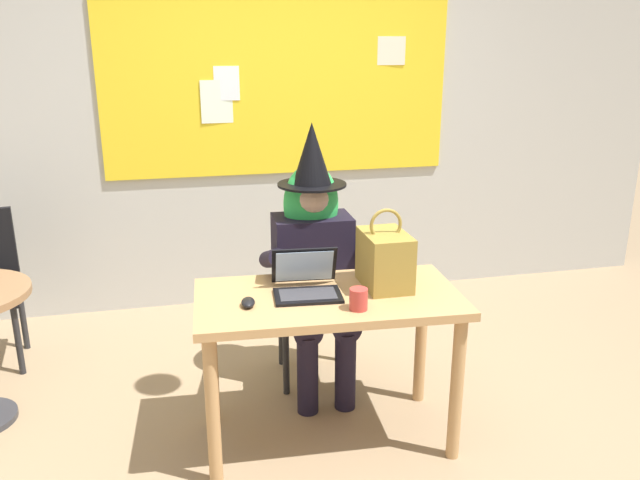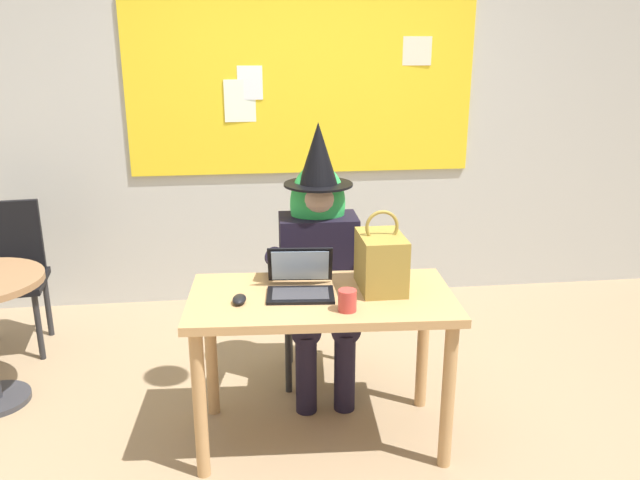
{
  "view_description": "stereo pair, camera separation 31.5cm",
  "coord_description": "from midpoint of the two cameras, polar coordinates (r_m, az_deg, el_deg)",
  "views": [
    {
      "loc": [
        -0.75,
        -2.62,
        1.87
      ],
      "look_at": [
        -0.07,
        0.31,
        0.92
      ],
      "focal_mm": 35.98,
      "sensor_mm": 36.0,
      "label": 1
    },
    {
      "loc": [
        -0.44,
        -2.67,
        1.87
      ],
      "look_at": [
        -0.07,
        0.31,
        0.92
      ],
      "focal_mm": 35.98,
      "sensor_mm": 36.0,
      "label": 2
    }
  ],
  "objects": [
    {
      "name": "coffee_mug",
      "position": [
        2.76,
        5.74,
        -5.44
      ],
      "size": [
        0.08,
        0.08,
        0.09
      ],
      "primitive_type": "cylinder",
      "color": "#B23833",
      "rests_on": "desk_main"
    },
    {
      "name": "ground_plane",
      "position": [
        3.29,
        4.78,
        -17.12
      ],
      "size": [
        24.0,
        24.0,
        0.0
      ],
      "primitive_type": "plane",
      "color": "#937A5B"
    },
    {
      "name": "computer_mouse",
      "position": [
        2.84,
        -4.05,
        -5.34
      ],
      "size": [
        0.07,
        0.11,
        0.03
      ],
      "primitive_type": "ellipsoid",
      "rotation": [
        0.0,
        0.0,
        -0.13
      ],
      "color": "black",
      "rests_on": "desk_main"
    },
    {
      "name": "desk_main",
      "position": [
        2.98,
        3.19,
        -7.0
      ],
      "size": [
        1.24,
        0.69,
        0.75
      ],
      "rotation": [
        0.0,
        0.0,
        -0.06
      ],
      "color": "tan",
      "rests_on": "ground"
    },
    {
      "name": "chair_at_desk",
      "position": [
        3.65,
        2.33,
        -4.66
      ],
      "size": [
        0.46,
        0.46,
        0.88
      ],
      "rotation": [
        0.0,
        0.0,
        -1.67
      ],
      "color": "black",
      "rests_on": "ground"
    },
    {
      "name": "chair_spare_by_window",
      "position": [
        4.32,
        -24.04,
        -2.32
      ],
      "size": [
        0.47,
        0.47,
        0.91
      ],
      "rotation": [
        0.0,
        0.0,
        4.83
      ],
      "color": "black",
      "rests_on": "ground"
    },
    {
      "name": "handbag",
      "position": [
        2.99,
        8.47,
        -1.92
      ],
      "size": [
        0.2,
        0.3,
        0.38
      ],
      "rotation": [
        0.0,
        0.0,
        -0.21
      ],
      "color": "olive",
      "rests_on": "desk_main"
    },
    {
      "name": "wall_back_bulletin",
      "position": [
        4.58,
        0.42,
        12.42
      ],
      "size": [
        5.96,
        2.05,
        2.9
      ],
      "color": "#B2B2AD",
      "rests_on": "ground"
    },
    {
      "name": "person_costumed",
      "position": [
        3.44,
        2.56,
        -0.91
      ],
      "size": [
        0.6,
        0.65,
        1.46
      ],
      "rotation": [
        0.0,
        0.0,
        -1.59
      ],
      "color": "black",
      "rests_on": "ground"
    },
    {
      "name": "laptop",
      "position": [
        2.94,
        1.31,
        -3.9
      ],
      "size": [
        0.33,
        0.31,
        0.2
      ],
      "rotation": [
        0.0,
        0.0,
        -0.09
      ],
      "color": "black",
      "rests_on": "desk_main"
    }
  ]
}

